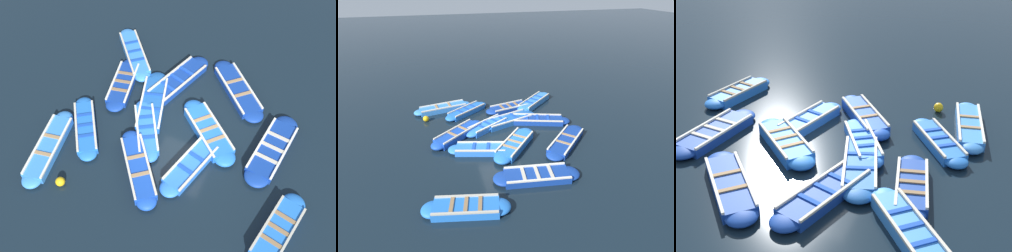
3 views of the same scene
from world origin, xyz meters
The scene contains 15 objects.
ground_plane centered at (0.00, 0.00, 0.00)m, with size 120.00×120.00×0.00m, color black.
boat_far_corner centered at (2.95, -1.41, 0.15)m, with size 3.35×3.18×0.35m.
boat_inner_gap centered at (-1.40, 3.57, 0.15)m, with size 3.07×2.40×0.36m.
boat_bow_out centered at (0.32, -1.00, 0.18)m, with size 3.01×3.12×0.42m.
boat_outer_right centered at (2.42, 1.18, 0.15)m, with size 3.88×2.03×0.36m.
boat_tucked centered at (-0.55, 1.30, 0.16)m, with size 3.03×2.17×0.38m.
boat_mid_row centered at (-1.39, -0.92, 0.16)m, with size 3.31×1.62×0.37m.
boat_broadside centered at (-2.80, 4.38, 0.16)m, with size 3.74×1.33×0.38m.
boat_outer_left centered at (1.32, 3.29, 0.15)m, with size 3.30×1.40×0.35m.
boat_alongside centered at (0.77, 1.64, 0.15)m, with size 3.83×1.88×0.36m.
boat_centre centered at (-2.66, -4.49, 0.17)m, with size 3.36×1.54×0.40m.
boat_stern_in centered at (0.48, -3.53, 0.15)m, with size 3.82×1.51×0.37m.
boat_near_quay centered at (3.21, 3.66, 0.18)m, with size 3.29×2.91×0.41m.
boat_end_of_row centered at (-2.29, 0.81, 0.18)m, with size 3.23×2.73×0.42m.
buoy_orange_near centered at (-3.90, 3.15, 0.17)m, with size 0.35×0.35×0.35m, color #EAB214.
Camera 1 is at (-8.79, -3.18, 12.62)m, focal length 42.00 mm.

